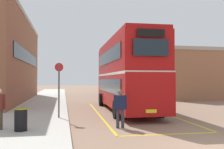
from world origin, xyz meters
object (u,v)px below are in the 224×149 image
object	(u,v)px
bus_stop_sign	(59,85)
double_decker_bus	(126,73)
litter_bin	(21,120)
single_deck_bus	(118,83)
pedestrian_boarding	(120,106)

from	to	relation	value
bus_stop_sign	double_decker_bus	bearing A→B (deg)	36.67
litter_bin	bus_stop_sign	bearing A→B (deg)	66.76
single_deck_bus	litter_bin	xyz separation A→B (m)	(-8.94, -23.24, -1.06)
double_decker_bus	bus_stop_sign	xyz separation A→B (m)	(-4.36, -3.25, -0.69)
litter_bin	pedestrian_boarding	bearing A→B (deg)	7.47
double_decker_bus	litter_bin	distance (m)	8.82
double_decker_bus	bus_stop_sign	size ratio (longest dim) A/B	3.87
bus_stop_sign	single_deck_bus	bearing A→B (deg)	69.32
single_deck_bus	bus_stop_sign	distance (m)	21.45
pedestrian_boarding	litter_bin	xyz separation A→B (m)	(-4.01, -0.53, -0.38)
double_decker_bus	litter_bin	size ratio (longest dim) A/B	12.60
single_deck_bus	pedestrian_boarding	size ratio (longest dim) A/B	4.99
single_deck_bus	litter_bin	distance (m)	24.92
double_decker_bus	pedestrian_boarding	distance (m)	6.33
pedestrian_boarding	single_deck_bus	bearing A→B (deg)	77.76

